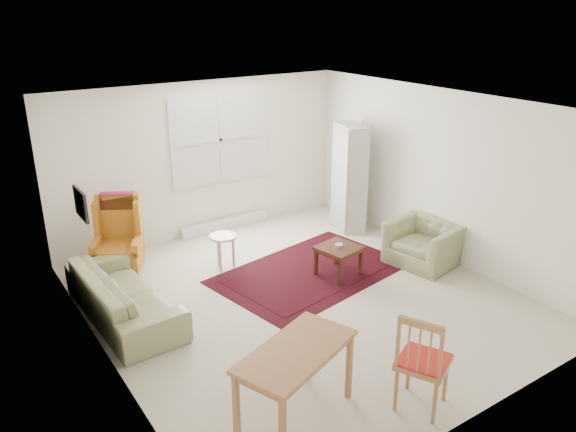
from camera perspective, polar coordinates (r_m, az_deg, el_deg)
room at (r=7.08m, az=0.53°, el=1.38°), size 5.04×5.54×2.51m
rug at (r=8.07m, az=2.29°, el=-5.68°), size 2.91×2.14×0.03m
sofa at (r=7.11m, az=-16.46°, el=-6.85°), size 0.89×2.09×0.83m
armchair at (r=8.44m, az=13.66°, el=-2.34°), size 1.01×1.10×0.75m
wingback_chair at (r=8.19m, az=-17.00°, el=-2.03°), size 0.89×0.91×1.11m
coffee_table at (r=7.95m, az=5.14°, el=-4.53°), size 0.63×0.63×0.44m
stool at (r=8.15m, az=-6.54°, el=-3.60°), size 0.50×0.50×0.52m
cabinet at (r=9.43m, az=6.29°, el=3.92°), size 0.57×0.79×1.78m
desk at (r=5.32m, az=0.80°, el=-16.73°), size 1.32×0.97×0.75m
desk_chair at (r=5.52m, az=13.62°, el=-13.98°), size 0.60×0.60×1.03m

